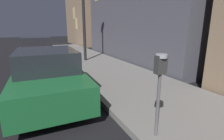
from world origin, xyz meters
TOP-DOWN VIEW (x-y plane):
  - parking_meter at (4.33, 0.71)m, footprint 0.19×0.19m
  - car_green at (2.85, 3.73)m, footprint 2.08×4.37m
  - car_red at (2.85, 10.60)m, footprint 2.24×4.19m
  - street_lamp at (5.32, 8.15)m, footprint 0.44×0.44m
  - building_far at (11.78, 19.20)m, footprint 8.98×7.55m

SIDE VIEW (x-z plane):
  - car_green at x=2.85m, z-range -0.02..1.41m
  - car_red at x=2.85m, z-range 0.01..1.44m
  - parking_meter at x=4.33m, z-range 0.52..1.99m
  - street_lamp at x=5.32m, z-range 0.99..5.90m
  - building_far at x=11.78m, z-range 0.00..9.44m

